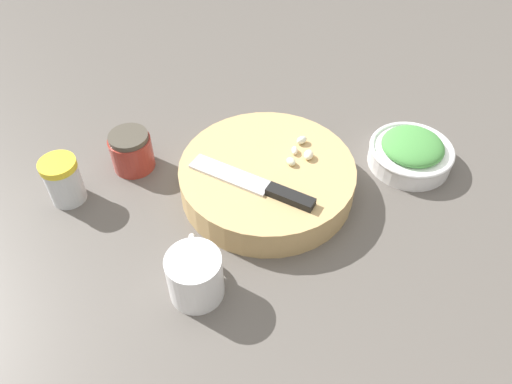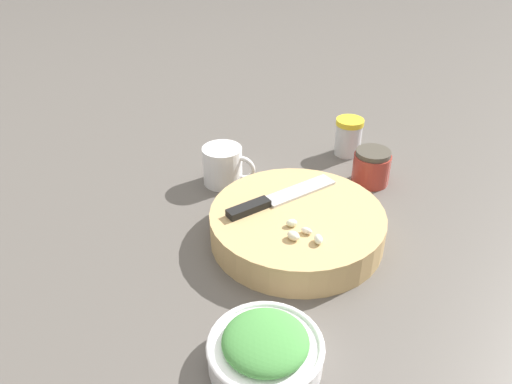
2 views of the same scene
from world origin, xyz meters
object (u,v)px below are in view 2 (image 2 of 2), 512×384
object	(u,v)px
cutting_board	(298,224)
coffee_mug	(224,166)
herb_bowl	(265,349)
spice_jar	(348,137)
honey_jar	(371,167)
chef_knife	(276,199)
garlic_cloves	(302,233)

from	to	relation	value
cutting_board	coffee_mug	distance (m)	0.23
herb_bowl	coffee_mug	distance (m)	0.46
herb_bowl	spice_jar	world-z (taller)	spice_jar
spice_jar	honey_jar	distance (m)	0.13
cutting_board	chef_knife	size ratio (longest dim) A/B	1.41
chef_knife	honey_jar	size ratio (longest dim) A/B	2.81
chef_knife	spice_jar	world-z (taller)	spice_jar
garlic_cloves	chef_knife	bearing A→B (deg)	51.54
cutting_board	herb_bowl	world-z (taller)	herb_bowl
garlic_cloves	herb_bowl	bearing A→B (deg)	-165.65
chef_knife	coffee_mug	size ratio (longest dim) A/B	1.94
garlic_cloves	cutting_board	bearing A→B (deg)	30.35
chef_knife	honey_jar	xyz separation A→B (m)	(0.23, -0.09, -0.02)
herb_bowl	honey_jar	distance (m)	0.50
herb_bowl	honey_jar	xyz separation A→B (m)	(0.50, 0.04, 0.01)
coffee_mug	cutting_board	bearing A→B (deg)	-111.82
garlic_cloves	herb_bowl	distance (m)	0.21
coffee_mug	honey_jar	world-z (taller)	coffee_mug
coffee_mug	honey_jar	size ratio (longest dim) A/B	1.45
garlic_cloves	coffee_mug	distance (m)	0.29
cutting_board	garlic_cloves	world-z (taller)	garlic_cloves
cutting_board	garlic_cloves	xyz separation A→B (m)	(-0.06, -0.03, 0.03)
chef_knife	garlic_cloves	world-z (taller)	same
cutting_board	chef_knife	distance (m)	0.06
garlic_cloves	spice_jar	bearing A→B (deg)	11.47
coffee_mug	chef_knife	bearing A→B (deg)	-115.58
herb_bowl	coffee_mug	world-z (taller)	coffee_mug
cutting_board	herb_bowl	bearing A→B (deg)	-161.67
spice_jar	honey_jar	xyz separation A→B (m)	(-0.09, -0.09, -0.01)
herb_bowl	coffee_mug	xyz separation A→B (m)	(0.35, 0.30, 0.01)
garlic_cloves	honey_jar	bearing A→B (deg)	-1.61
chef_knife	coffee_mug	world-z (taller)	coffee_mug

